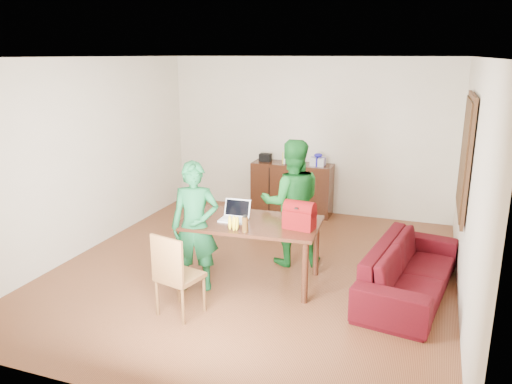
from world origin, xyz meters
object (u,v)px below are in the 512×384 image
at_px(chair, 180,291).
at_px(bottle, 245,224).
at_px(sofa, 410,270).
at_px(person_near, 195,227).
at_px(person_far, 292,203).
at_px(red_bag, 299,218).
at_px(laptop, 233,217).
at_px(table, 250,229).

relative_size(chair, bottle, 4.67).
bearing_deg(chair, bottle, 66.10).
bearing_deg(sofa, person_near, 115.08).
bearing_deg(person_near, bottle, -15.92).
height_order(person_far, red_bag, person_far).
relative_size(chair, sofa, 0.45).
bearing_deg(person_far, chair, 45.25).
bearing_deg(person_near, laptop, 27.08).
xyz_separation_m(laptop, bottle, (0.28, -0.32, 0.06)).
height_order(laptop, sofa, laptop).
bearing_deg(red_bag, table, -176.79).
relative_size(person_near, sofa, 0.75).
relative_size(chair, laptop, 2.78).
bearing_deg(laptop, bottle, -51.61).
bearing_deg(chair, table, 80.85).
bearing_deg(table, bottle, -82.68).
bearing_deg(sofa, person_far, 84.25).
bearing_deg(table, person_far, 62.32).
bearing_deg(red_bag, person_near, -155.86).
height_order(table, bottle, bottle).
bearing_deg(person_near, red_bag, -1.30).
bearing_deg(person_near, chair, -97.68).
xyz_separation_m(table, bottle, (0.07, -0.37, 0.20)).
bearing_deg(chair, person_far, 80.34).
relative_size(laptop, bottle, 1.68).
relative_size(chair, red_bag, 2.66).
distance_m(table, chair, 1.20).
xyz_separation_m(chair, person_near, (-0.12, 0.64, 0.50)).
xyz_separation_m(chair, bottle, (0.51, 0.66, 0.61)).
bearing_deg(red_bag, sofa, 23.18).
height_order(person_near, person_far, person_far).
relative_size(table, laptop, 5.12).
distance_m(table, sofa, 1.94).
bearing_deg(sofa, table, 108.17).
distance_m(table, red_bag, 0.67).
relative_size(table, chair, 1.84).
relative_size(red_bag, sofa, 0.17).
height_order(table, sofa, table).
bearing_deg(chair, laptop, 90.31).
xyz_separation_m(chair, laptop, (0.23, 0.99, 0.55)).
bearing_deg(person_far, person_near, 30.50).
height_order(person_near, red_bag, person_near).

